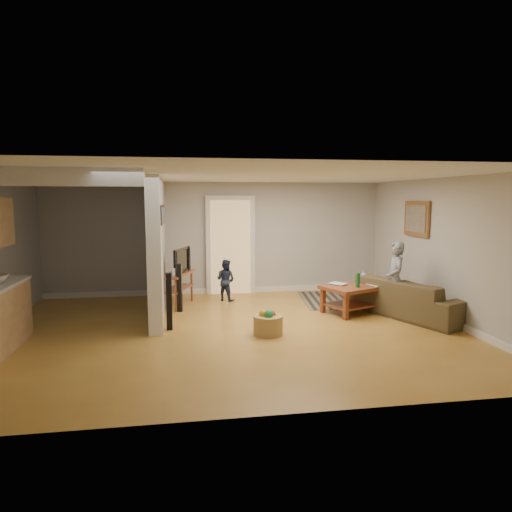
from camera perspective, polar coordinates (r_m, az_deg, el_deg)
The scene contains 11 objects.
ground at distance 7.55m, azimuth -3.09°, elevation -9.25°, with size 7.50×7.50×0.00m, color olive.
room_shell at distance 7.67m, azimuth -11.45°, elevation 1.97°, with size 7.54×6.02×2.52m.
area_rug at distance 9.96m, azimuth 12.81°, elevation -5.34°, with size 2.40×1.75×0.01m, color black.
sofa at distance 8.91m, azimuth 18.36°, elevation -7.05°, with size 2.36×0.92×0.69m, color #413320.
coffee_table at distance 8.85m, azimuth 12.63°, elevation -4.26°, with size 1.52×1.23×0.78m.
tv_console at distance 9.19m, azimuth -9.73°, elevation -2.46°, with size 0.74×1.14×0.92m.
speaker_left at distance 7.59m, azimuth -10.84°, elevation -5.60°, with size 0.09×0.09×0.94m, color black.
speaker_right at distance 8.77m, azimuth -9.52°, elevation -3.95°, with size 0.09×0.09×0.91m, color black.
toy_basket at distance 7.28m, azimuth 1.52°, elevation -8.47°, with size 0.47×0.47×0.42m.
child at distance 8.71m, azimuth 16.84°, elevation -7.31°, with size 0.50×0.33×1.38m, color gray.
toddler at distance 9.69m, azimuth -3.80°, elevation -5.56°, with size 0.42×0.33×0.87m, color #1F2841.
Camera 1 is at (-0.76, -7.20, 2.14)m, focal length 32.00 mm.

